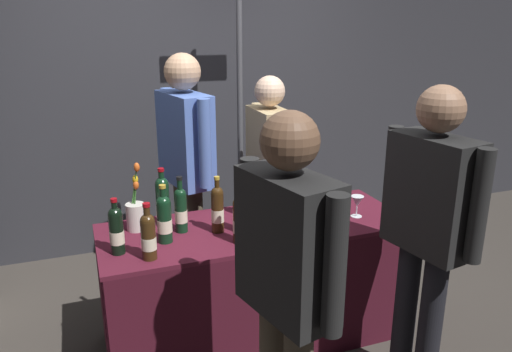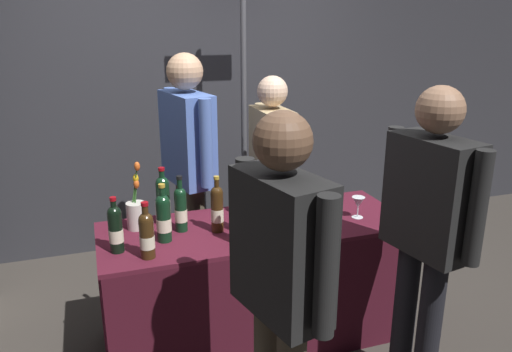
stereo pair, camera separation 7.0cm
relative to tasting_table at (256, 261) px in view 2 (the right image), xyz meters
The scene contains 22 objects.
ground_plane 0.52m from the tasting_table, ahead, with size 12.00×12.00×0.00m, color #38332D.
back_partition 1.95m from the tasting_table, 90.00° to the left, with size 7.75×0.12×3.14m, color #2D2D33.
tasting_table is the anchor object (origin of this frame).
featured_wine_bottle 0.37m from the tasting_table, ahead, with size 0.07×0.07×0.31m.
display_bottle_0 0.45m from the tasting_table, behind, with size 0.07×0.07×0.33m.
display_bottle_1 0.78m from the tasting_table, 161.30° to the right, with size 0.08×0.08×0.30m.
display_bottle_2 0.88m from the tasting_table, behind, with size 0.07×0.07×0.30m.
display_bottle_3 0.45m from the tasting_table, 129.98° to the right, with size 0.08×0.08×0.32m.
display_bottle_4 0.67m from the tasting_table, 159.61° to the left, with size 0.08×0.08×0.35m.
display_bottle_5 0.39m from the tasting_table, 151.32° to the right, with size 0.07×0.07×0.31m.
display_bottle_6 0.66m from the tasting_table, behind, with size 0.08×0.08×0.33m.
display_bottle_7 0.41m from the tasting_table, 81.58° to the left, with size 0.08×0.08×0.35m.
display_bottle_8 0.57m from the tasting_table, behind, with size 0.07×0.07×0.33m.
wine_glass_near_vendor 0.71m from the tasting_table, ahead, with size 0.08×0.08×0.13m.
wine_glass_mid 0.40m from the tasting_table, 32.44° to the right, with size 0.07×0.07×0.14m.
wine_glass_near_taster 0.38m from the tasting_table, 93.96° to the right, with size 0.06×0.06×0.16m.
flower_vase 0.77m from the tasting_table, 165.79° to the left, with size 0.11×0.11×0.40m.
vendor_presenter 0.86m from the tasting_table, 112.70° to the left, with size 0.31×0.63×1.72m.
vendor_assistant 0.83m from the tasting_table, 62.37° to the left, with size 0.21×0.59×1.55m.
taster_foreground_right 1.06m from the tasting_table, 46.79° to the right, with size 0.28×0.60×1.63m.
taster_foreground_left 1.07m from the tasting_table, 103.05° to the right, with size 0.31×0.59×1.61m.
booth_signpost 1.50m from the tasting_table, 76.01° to the left, with size 0.56×0.04×2.39m.
Camera 2 is at (-0.87, -2.55, 1.92)m, focal length 34.87 mm.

